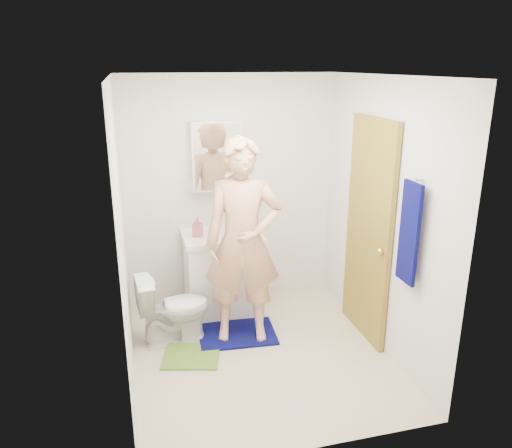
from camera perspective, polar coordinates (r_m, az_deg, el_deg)
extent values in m
cube|color=beige|center=(4.63, 0.41, -14.76)|extent=(2.20, 2.40, 0.02)
cube|color=white|center=(3.89, 0.49, 16.77)|extent=(2.20, 2.40, 0.02)
cube|color=silver|center=(5.23, -2.97, 3.66)|extent=(2.20, 0.02, 2.40)
cube|color=silver|center=(3.03, 6.38, -7.37)|extent=(2.20, 0.02, 2.40)
cube|color=silver|center=(3.98, -15.20, -1.63)|extent=(0.02, 2.40, 2.40)
cube|color=silver|center=(4.50, 14.22, 0.74)|extent=(0.02, 2.40, 2.40)
cube|color=white|center=(5.19, -3.80, -5.82)|extent=(0.75, 0.55, 0.80)
cube|color=white|center=(5.04, -3.90, -1.39)|extent=(0.79, 0.59, 0.05)
cylinder|color=white|center=(5.03, -3.90, -1.23)|extent=(0.40, 0.40, 0.03)
cylinder|color=silver|center=(5.18, -4.29, 0.13)|extent=(0.03, 0.03, 0.12)
cube|color=white|center=(5.05, -4.56, 7.75)|extent=(0.50, 0.12, 0.70)
cube|color=white|center=(4.99, -4.44, 7.63)|extent=(0.46, 0.01, 0.66)
cube|color=#A38B2D|center=(4.66, 12.71, -0.83)|extent=(0.05, 0.80, 2.05)
sphere|color=gold|center=(4.40, 14.04, -3.09)|extent=(0.07, 0.07, 0.07)
cube|color=#080A51|center=(3.98, 17.11, -1.02)|extent=(0.03, 0.24, 0.80)
cylinder|color=silver|center=(3.89, 18.18, 4.89)|extent=(0.06, 0.02, 0.02)
imported|color=white|center=(4.73, -9.40, -9.47)|extent=(0.68, 0.43, 0.67)
cube|color=#080A51|center=(4.91, -2.18, -12.42)|extent=(0.76, 0.57, 0.02)
cube|color=olive|center=(4.61, -7.41, -14.75)|extent=(0.58, 0.52, 0.02)
imported|color=#C45B70|center=(4.95, -6.69, -0.30)|extent=(0.12, 0.12, 0.20)
imported|color=#634190|center=(5.16, -2.51, -0.07)|extent=(0.13, 0.13, 0.09)
imported|color=tan|center=(4.46, -1.49, -2.09)|extent=(0.76, 0.58, 1.88)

